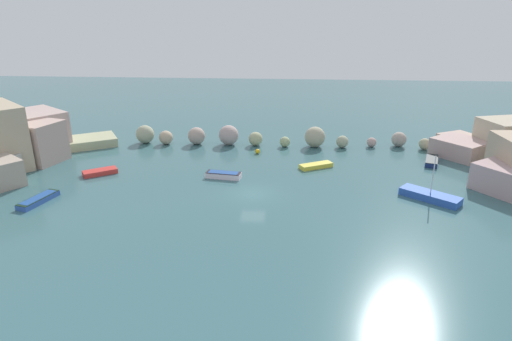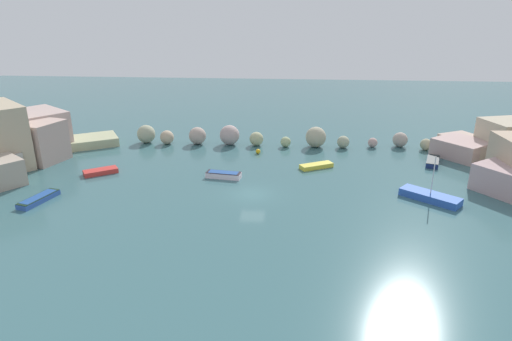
# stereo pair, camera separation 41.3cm
# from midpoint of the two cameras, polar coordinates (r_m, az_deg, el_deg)

# --- Properties ---
(cove_water) EXTENTS (160.00, 160.00, 0.00)m
(cove_water) POSITION_cam_midpoint_polar(r_m,az_deg,el_deg) (44.83, -0.20, -3.10)
(cove_water) COLOR #396369
(cove_water) RESTS_ON ground
(cliff_headland_left) EXTENTS (24.92, 23.41, 7.52)m
(cliff_headland_left) POSITION_cam_midpoint_polar(r_m,az_deg,el_deg) (61.43, -29.74, 3.19)
(cliff_headland_left) COLOR #A8AF92
(cliff_headland_left) RESTS_ON ground
(rock_breakwater) EXTENTS (40.52, 3.43, 2.80)m
(rock_breakwater) POSITION_cam_midpoint_polar(r_m,az_deg,el_deg) (60.75, 0.17, 4.38)
(rock_breakwater) COLOR #A3A688
(rock_breakwater) RESTS_ON ground
(channel_buoy) EXTENTS (0.63, 0.63, 0.63)m
(channel_buoy) POSITION_cam_midpoint_polar(r_m,az_deg,el_deg) (57.35, 0.48, 2.51)
(channel_buoy) COLOR gold
(channel_buoy) RESTS_ON cove_water
(moored_boat_0) EXTENTS (2.62, 4.29, 0.63)m
(moored_boat_0) POSITION_cam_midpoint_polar(r_m,az_deg,el_deg) (57.76, 22.21, 1.10)
(moored_boat_0) COLOR navy
(moored_boat_0) RESTS_ON cove_water
(moored_boat_1) EXTENTS (5.64, 5.07, 4.55)m
(moored_boat_1) POSITION_cam_midpoint_polar(r_m,az_deg,el_deg) (46.67, 21.96, -3.17)
(moored_boat_1) COLOR blue
(moored_boat_1) RESTS_ON cove_water
(moored_boat_2) EXTENTS (4.06, 1.78, 0.68)m
(moored_boat_2) POSITION_cam_midpoint_polar(r_m,az_deg,el_deg) (49.17, -4.01, -0.55)
(moored_boat_2) COLOR white
(moored_boat_2) RESTS_ON cove_water
(moored_boat_3) EXTENTS (4.16, 3.03, 0.51)m
(moored_boat_3) POSITION_cam_midpoint_polar(r_m,az_deg,el_deg) (52.68, 8.09, 0.61)
(moored_boat_3) COLOR yellow
(moored_boat_3) RESTS_ON cove_water
(moored_boat_4) EXTENTS (2.38, 4.61, 0.57)m
(moored_boat_4) POSITION_cam_midpoint_polar(r_m,az_deg,el_deg) (47.93, -26.22, -3.33)
(moored_boat_4) COLOR #3359AE
(moored_boat_4) RESTS_ON cove_water
(moored_boat_5) EXTENTS (3.90, 3.33, 0.54)m
(moored_boat_5) POSITION_cam_midpoint_polar(r_m,az_deg,el_deg) (53.30, -19.37, -0.12)
(moored_boat_5) COLOR red
(moored_boat_5) RESTS_ON cove_water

